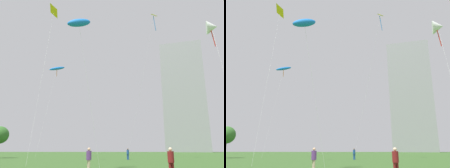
% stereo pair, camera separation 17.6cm
% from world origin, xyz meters
% --- Properties ---
extents(person_standing_0, '(0.39, 0.39, 1.76)m').
position_xyz_m(person_standing_0, '(1.30, 22.70, 1.02)').
color(person_standing_0, '#1E478C').
rests_on(person_standing_0, ground).
extents(person_standing_1, '(0.39, 0.39, 1.74)m').
position_xyz_m(person_standing_1, '(-1.92, 1.33, 1.00)').
color(person_standing_1, tan).
rests_on(person_standing_1, ground).
extents(person_standing_2, '(0.38, 0.38, 1.73)m').
position_xyz_m(person_standing_2, '(3.58, -1.92, 1.00)').
color(person_standing_2, maroon).
rests_on(person_standing_2, ground).
extents(kite_flying_0, '(3.54, 7.00, 21.27)m').
position_xyz_m(kite_flying_0, '(-15.08, 35.22, 20.22)').
color(kite_flying_0, silver).
rests_on(kite_flying_0, ground).
extents(kite_flying_3, '(3.14, 1.71, 13.18)m').
position_xyz_m(kite_flying_3, '(-3.17, 1.62, 12.58)').
color(kite_flying_3, silver).
rests_on(kite_flying_3, ground).
extents(kite_flying_4, '(6.55, 3.82, 27.93)m').
position_xyz_m(kite_flying_4, '(6.97, 24.71, 26.76)').
color(kite_flying_4, silver).
rests_on(kite_flying_4, ground).
extents(kite_flying_5, '(1.90, 9.05, 23.34)m').
position_xyz_m(kite_flying_5, '(-10.00, 14.86, 22.38)').
color(kite_flying_5, silver).
rests_on(kite_flying_5, ground).
extents(kite_flying_6, '(1.60, 6.56, 16.59)m').
position_xyz_m(kite_flying_6, '(11.43, 8.80, 15.72)').
color(kite_flying_6, silver).
rests_on(kite_flying_6, ground).
extents(park_tree_0, '(3.40, 3.40, 5.99)m').
position_xyz_m(park_tree_0, '(-23.49, 28.46, 4.29)').
color(park_tree_0, brown).
rests_on(park_tree_0, ground).
extents(distant_highrise_0, '(30.62, 29.50, 68.32)m').
position_xyz_m(distant_highrise_0, '(40.00, 135.33, 34.16)').
color(distant_highrise_0, '#939399').
rests_on(distant_highrise_0, ground).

